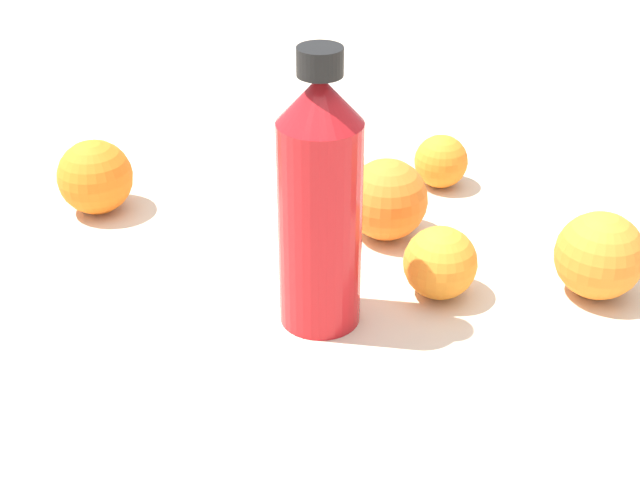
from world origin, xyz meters
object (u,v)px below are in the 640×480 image
water_bottle (320,202)px  orange_4 (95,177)px  orange_0 (441,161)px  orange_3 (389,200)px  orange_2 (599,256)px  orange_1 (440,263)px

water_bottle → orange_4: (-0.14, -0.28, -0.08)m
orange_0 → orange_3: bearing=-17.5°
water_bottle → orange_2: size_ratio=3.06×
water_bottle → orange_4: size_ratio=3.11×
orange_1 → orange_2: orange_2 is taller
orange_1 → water_bottle: bearing=-58.6°
orange_2 → orange_4: size_ratio=1.02×
orange_3 → orange_4: 0.31m
orange_1 → orange_3: bearing=-147.0°
water_bottle → orange_2: 0.27m
orange_0 → orange_3: 0.13m
orange_3 → orange_4: orange_3 is taller
orange_3 → orange_2: bearing=73.0°
water_bottle → orange_3: water_bottle is taller
orange_0 → orange_2: bearing=41.0°
orange_0 → orange_1: 0.22m
orange_1 → orange_4: size_ratio=0.85×
orange_3 → orange_4: (0.02, -0.31, -0.00)m
water_bottle → orange_2: bearing=160.8°
orange_0 → orange_3: (0.13, -0.04, 0.01)m
orange_0 → orange_4: size_ratio=0.76×
water_bottle → orange_1: water_bottle is taller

